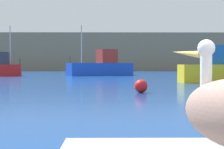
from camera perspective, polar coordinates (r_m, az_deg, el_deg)
name	(u,v)px	position (r m, az deg, el deg)	size (l,w,h in m)	color
hillside_backdrop	(115,53)	(77.40, 0.52, 3.68)	(140.00, 14.99, 7.94)	#7F755B
fishing_boat_yellow	(212,69)	(25.58, 16.58, 0.85)	(4.81, 2.09, 3.87)	yellow
fishing_boat_blue	(101,67)	(40.43, -1.82, 1.33)	(8.07, 5.34, 5.87)	blue
mooring_buoy	(141,86)	(15.81, 4.92, -1.97)	(0.62, 0.62, 0.62)	red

